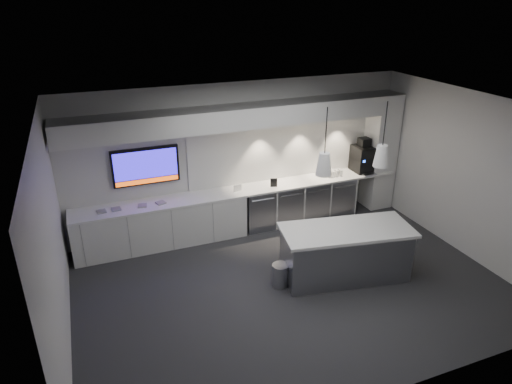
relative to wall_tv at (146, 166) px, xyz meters
name	(u,v)px	position (x,y,z in m)	size (l,w,h in m)	color
floor	(291,285)	(1.90, -2.45, -1.56)	(7.00, 7.00, 0.00)	#2C2C2E
ceiling	(297,110)	(1.90, -2.45, 1.44)	(7.00, 7.00, 0.00)	black
wall_back	(240,156)	(1.90, 0.05, -0.06)	(7.00, 7.00, 0.00)	silver
wall_front	(394,296)	(1.90, -4.95, -0.06)	(7.00, 7.00, 0.00)	silver
wall_left	(52,247)	(-1.60, -2.45, -0.06)	(7.00, 7.00, 0.00)	silver
wall_right	(467,175)	(5.40, -2.45, -0.06)	(7.00, 7.00, 0.00)	silver
back_counter	(246,190)	(1.90, -0.27, -0.68)	(6.80, 0.65, 0.04)	white
left_base_cabinets	(161,224)	(0.15, -0.27, -1.13)	(3.30, 0.63, 0.86)	silver
fridge_unit_a	(257,208)	(2.15, -0.27, -1.13)	(0.60, 0.61, 0.85)	#92949A
fridge_unit_b	(285,204)	(2.78, -0.27, -1.13)	(0.60, 0.61, 0.85)	#92949A
fridge_unit_c	(311,199)	(3.41, -0.27, -1.13)	(0.60, 0.61, 0.85)	#92949A
fridge_unit_d	(336,195)	(4.04, -0.27, -1.13)	(0.60, 0.61, 0.85)	#92949A
backsplash	(294,147)	(3.10, 0.03, -0.01)	(4.60, 0.03, 1.30)	silver
soffit	(245,116)	(1.90, -0.25, 0.84)	(6.90, 0.60, 0.40)	silver
column	(380,151)	(5.10, -0.25, -0.26)	(0.55, 0.55, 2.60)	silver
wall_tv	(146,166)	(0.00, 0.00, 0.00)	(1.25, 0.07, 0.72)	black
island	(345,253)	(2.87, -2.53, -1.09)	(2.33, 1.30, 0.93)	#92949A
bin	(280,275)	(1.73, -2.38, -1.36)	(0.28, 0.28, 0.40)	#92949A
coffee_machine	(363,158)	(4.66, -0.25, -0.35)	(0.42, 0.59, 0.76)	black
sign_black	(274,183)	(2.47, -0.36, -0.57)	(0.14, 0.02, 0.18)	black
sign_white	(238,188)	(1.71, -0.31, -0.59)	(0.18, 0.02, 0.14)	white
cup_cluster	(334,173)	(3.93, -0.31, -0.59)	(0.35, 0.16, 0.14)	white
tray_a	(101,211)	(-0.90, -0.30, -0.65)	(0.16, 0.16, 0.03)	gray
tray_b	(116,209)	(-0.64, -0.30, -0.65)	(0.16, 0.16, 0.03)	gray
tray_c	(142,206)	(-0.18, -0.32, -0.65)	(0.16, 0.16, 0.03)	gray
tray_d	(161,203)	(0.17, -0.32, -0.65)	(0.16, 0.16, 0.03)	gray
pendant_left	(324,164)	(2.34, -2.53, 0.59)	(0.25, 0.25, 1.06)	silver
pendant_right	(382,156)	(3.39, -2.53, 0.59)	(0.25, 0.25, 1.06)	silver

